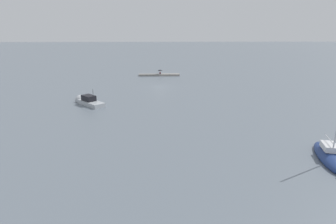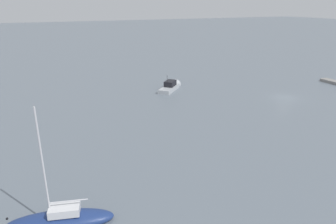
# 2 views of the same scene
# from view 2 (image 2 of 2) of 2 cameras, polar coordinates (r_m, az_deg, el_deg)

# --- Properties ---
(ground_plane) EXTENTS (500.00, 500.00, 0.00)m
(ground_plane) POSITION_cam_2_polar(r_m,az_deg,el_deg) (57.24, 20.71, 2.50)
(ground_plane) COLOR slate
(sailboat_navy_mid) EXTENTS (4.17, 8.12, 9.67)m
(sailboat_navy_mid) POSITION_cam_2_polar(r_m,az_deg,el_deg) (25.45, -19.20, -18.33)
(sailboat_navy_mid) COLOR navy
(sailboat_navy_mid) RESTS_ON ground_plane
(motorboat_grey_near) EXTENTS (6.35, 6.43, 3.89)m
(motorboat_grey_near) POSITION_cam_2_polar(r_m,az_deg,el_deg) (58.81, 0.55, 4.64)
(motorboat_grey_near) COLOR #ADB2B7
(motorboat_grey_near) RESTS_ON ground_plane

